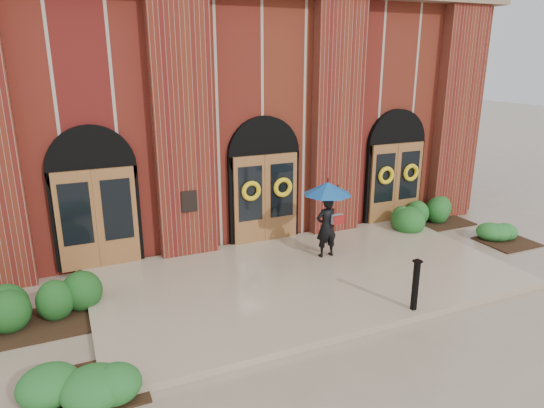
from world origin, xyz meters
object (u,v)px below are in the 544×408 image
man_with_umbrella (327,205)px  hedge_wall_right (424,214)px  hedge_wall_left (23,310)px  metal_post (416,284)px

man_with_umbrella → hedge_wall_right: bearing=-165.2°
man_with_umbrella → hedge_wall_left: size_ratio=0.65×
metal_post → man_with_umbrella: bearing=94.4°
man_with_umbrella → hedge_wall_right: man_with_umbrella is taller
hedge_wall_left → hedge_wall_right: 11.66m
metal_post → hedge_wall_right: 6.06m
metal_post → hedge_wall_right: bearing=47.4°
metal_post → hedge_wall_right: size_ratio=0.38×
hedge_wall_left → hedge_wall_right: size_ratio=1.05×
metal_post → hedge_wall_right: metal_post is taller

